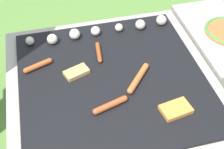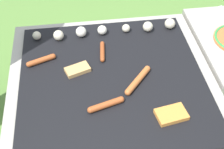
% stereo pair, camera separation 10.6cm
% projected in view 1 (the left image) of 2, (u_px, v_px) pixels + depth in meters
% --- Properties ---
extents(ground_plane, '(14.00, 14.00, 0.00)m').
position_uv_depth(ground_plane, '(112.00, 131.00, 1.73)').
color(ground_plane, '#567F38').
extents(grill, '(0.95, 0.95, 0.43)m').
position_uv_depth(grill, '(112.00, 107.00, 1.58)').
color(grill, '#9E998E').
rests_on(grill, ground_plane).
extents(side_ledge, '(0.39, 0.62, 0.43)m').
position_uv_depth(side_ledge, '(218.00, 61.00, 1.82)').
color(side_ledge, '#9E998E').
rests_on(side_ledge, ground_plane).
extents(sausage_front_right, '(0.14, 0.16, 0.03)m').
position_uv_depth(sausage_front_right, '(138.00, 78.00, 1.40)').
color(sausage_front_right, '#B7602D').
rests_on(sausage_front_right, grill).
extents(sausage_front_center, '(0.04, 0.14, 0.02)m').
position_uv_depth(sausage_front_center, '(99.00, 52.00, 1.53)').
color(sausage_front_center, '#93421E').
rests_on(sausage_front_center, grill).
extents(sausage_back_left, '(0.14, 0.07, 0.03)m').
position_uv_depth(sausage_back_left, '(38.00, 66.00, 1.46)').
color(sausage_back_left, '#A34C23').
rests_on(sausage_back_left, grill).
extents(sausage_back_center, '(0.16, 0.07, 0.03)m').
position_uv_depth(sausage_back_center, '(110.00, 105.00, 1.29)').
color(sausage_back_center, '#A34C23').
rests_on(sausage_back_center, grill).
extents(bread_slice_center, '(0.14, 0.10, 0.02)m').
position_uv_depth(bread_slice_center, '(176.00, 109.00, 1.28)').
color(bread_slice_center, '#D18438').
rests_on(bread_slice_center, grill).
extents(bread_slice_left, '(0.13, 0.10, 0.02)m').
position_uv_depth(bread_slice_left, '(77.00, 72.00, 1.44)').
color(bread_slice_left, tan).
rests_on(bread_slice_left, grill).
extents(mushroom_row, '(0.76, 0.07, 0.06)m').
position_uv_depth(mushroom_row, '(102.00, 30.00, 1.63)').
color(mushroom_row, beige).
rests_on(mushroom_row, grill).
extents(fork_utensil, '(0.06, 0.17, 0.01)m').
position_uv_depth(fork_utensil, '(215.00, 6.00, 1.83)').
color(fork_utensil, silver).
rests_on(fork_utensil, side_ledge).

